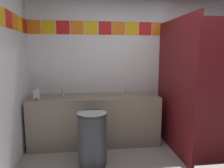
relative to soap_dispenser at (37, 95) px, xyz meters
name	(u,v)px	position (x,y,z in m)	size (l,w,h in m)	color
wall_back	(137,65)	(1.71, 0.51, 0.42)	(3.87, 0.09, 2.65)	silver
vanity_counter	(95,119)	(0.90, 0.18, -0.48)	(2.15, 0.59, 0.83)	gray
faucet_left	(63,93)	(0.36, 0.27, -0.03)	(0.04, 0.10, 0.14)	silver
faucet_right	(125,91)	(1.44, 0.27, -0.03)	(0.04, 0.10, 0.14)	silver
soap_dispenser	(37,95)	(0.00, 0.00, 0.00)	(0.09, 0.09, 0.16)	#B7BABF
stall_divider	(193,89)	(2.30, -0.45, 0.13)	(0.92, 1.36, 2.07)	maroon
toilet	(199,124)	(2.74, 0.06, -0.60)	(0.39, 0.49, 0.74)	white
trash_bin	(92,139)	(0.83, -0.52, -0.53)	(0.40, 0.40, 0.75)	#333338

